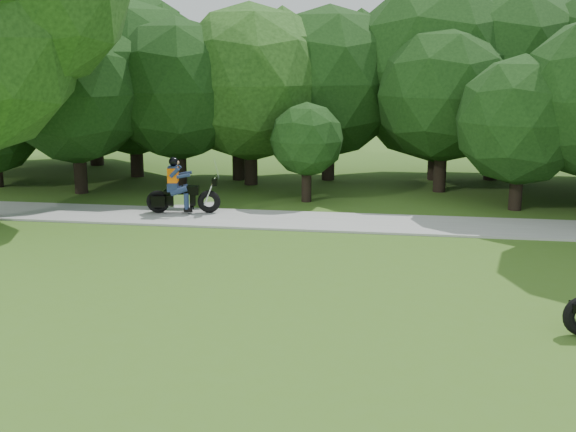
{
  "coord_description": "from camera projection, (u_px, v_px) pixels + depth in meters",
  "views": [
    {
      "loc": [
        0.99,
        -11.52,
        4.72
      ],
      "look_at": [
        -1.27,
        3.29,
        1.26
      ],
      "focal_mm": 45.0,
      "sensor_mm": 36.0,
      "label": 1
    }
  ],
  "objects": [
    {
      "name": "touring_motorcycle",
      "position": [
        179.0,
        193.0,
        20.94
      ],
      "size": [
        2.16,
        0.87,
        1.65
      ],
      "rotation": [
        0.0,
        0.0,
        0.16
      ],
      "color": "black",
      "rests_on": "walkway"
    },
    {
      "name": "tree_line",
      "position": [
        396.0,
        80.0,
        25.42
      ],
      "size": [
        40.82,
        12.44,
        7.75
      ],
      "color": "black",
      "rests_on": "ground"
    },
    {
      "name": "ground",
      "position": [
        332.0,
        333.0,
        12.3
      ],
      "size": [
        100.0,
        100.0,
        0.0
      ],
      "primitive_type": "plane",
      "color": "#3F651D",
      "rests_on": "ground"
    },
    {
      "name": "walkway",
      "position": [
        359.0,
        223.0,
        20.0
      ],
      "size": [
        60.0,
        2.2,
        0.06
      ],
      "primitive_type": "cube",
      "color": "gray",
      "rests_on": "ground"
    }
  ]
}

